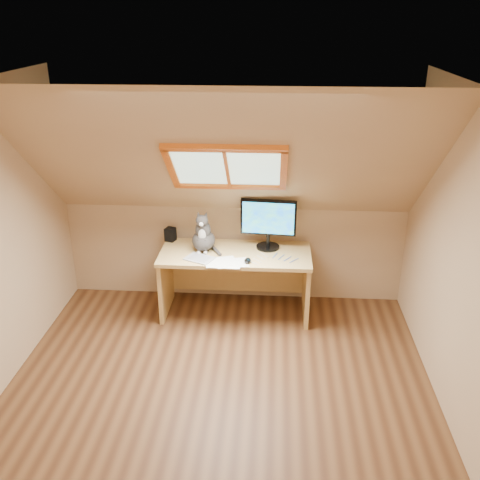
{
  "coord_description": "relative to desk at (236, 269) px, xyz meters",
  "views": [
    {
      "loc": [
        0.41,
        -3.35,
        2.85
      ],
      "look_at": [
        0.11,
        1.0,
        0.97
      ],
      "focal_mm": 40.0,
      "sensor_mm": 36.0,
      "label": 1
    }
  ],
  "objects": [
    {
      "name": "desk_speaker",
      "position": [
        -0.69,
        0.19,
        0.28
      ],
      "size": [
        0.12,
        0.12,
        0.14
      ],
      "primitive_type": "cube",
      "rotation": [
        0.0,
        0.0,
        -0.33
      ],
      "color": "black",
      "rests_on": "desk"
    },
    {
      "name": "desk",
      "position": [
        0.0,
        0.0,
        0.0
      ],
      "size": [
        1.47,
        0.64,
        0.67
      ],
      "color": "tan",
      "rests_on": "ground"
    },
    {
      "name": "cables",
      "position": [
        0.38,
        -0.18,
        0.22
      ],
      "size": [
        0.51,
        0.26,
        0.01
      ],
      "color": "silver",
      "rests_on": "desk"
    },
    {
      "name": "mouse",
      "position": [
        0.13,
        -0.28,
        0.23
      ],
      "size": [
        0.07,
        0.11,
        0.03
      ],
      "primitive_type": "ellipsoid",
      "rotation": [
        0.0,
        0.0,
        -0.05
      ],
      "color": "black",
      "rests_on": "desk"
    },
    {
      "name": "papers",
      "position": [
        -0.09,
        -0.32,
        0.22
      ],
      "size": [
        0.35,
        0.3,
        0.01
      ],
      "color": "white",
      "rests_on": "desk"
    },
    {
      "name": "room_shell",
      "position": [
        -0.04,
        -1.54,
        0.97
      ],
      "size": [
        3.52,
        3.52,
        2.41
      ],
      "color": "tan",
      "rests_on": "ground"
    },
    {
      "name": "cat",
      "position": [
        -0.32,
        -0.03,
        0.36
      ],
      "size": [
        0.23,
        0.28,
        0.42
      ],
      "color": "#433E3B",
      "rests_on": "desk"
    },
    {
      "name": "monitor",
      "position": [
        0.31,
        0.06,
        0.5
      ],
      "size": [
        0.55,
        0.23,
        0.5
      ],
      "color": "black",
      "rests_on": "desk"
    },
    {
      "name": "ground",
      "position": [
        -0.04,
        -1.44,
        -0.46
      ],
      "size": [
        3.5,
        3.5,
        0.0
      ],
      "primitive_type": "plane",
      "color": "brown",
      "rests_on": "ground"
    },
    {
      "name": "graphics_tablet",
      "position": [
        -0.33,
        -0.24,
        0.22
      ],
      "size": [
        0.32,
        0.28,
        0.01
      ],
      "primitive_type": "cube",
      "rotation": [
        0.0,
        0.0,
        -0.44
      ],
      "color": "#B2B2B7",
      "rests_on": "desk"
    }
  ]
}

